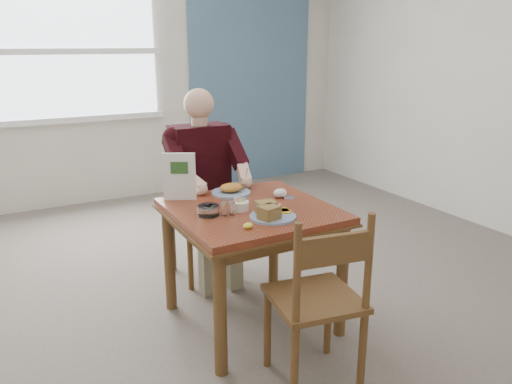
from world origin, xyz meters
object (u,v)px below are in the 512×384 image
chair_far (200,212)px  near_plate (270,213)px  table (251,225)px  far_plate (231,190)px  chair_near (319,300)px  diner (204,171)px

chair_far → near_plate: (0.01, -1.01, 0.30)m
table → far_plate: (0.02, 0.31, 0.14)m
table → near_plate: 0.26m
near_plate → far_plate: (0.02, 0.53, -0.01)m
table → far_plate: size_ratio=3.23×
chair_near → diner: (0.00, 1.41, 0.33)m
chair_near → far_plate: bearing=88.5°
chair_far → chair_near: same height
chair_near → far_plate: 1.06m
table → diner: (0.00, 0.71, 0.17)m
chair_far → near_plate: 1.06m
chair_near → near_plate: size_ratio=3.27×
near_plate → diner: bearing=90.4°
table → diner: 0.73m
chair_far → diner: size_ratio=0.69×
chair_near → near_plate: 0.57m
near_plate → far_plate: size_ratio=1.02×
chair_far → far_plate: chair_far is taller
table → near_plate: bearing=-88.3°
diner → far_plate: size_ratio=4.87×
far_plate → chair_near: bearing=-91.5°
chair_near → chair_far: bearing=89.9°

